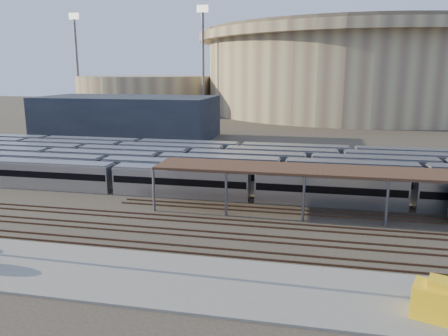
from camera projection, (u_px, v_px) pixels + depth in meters
ground at (219, 219)px, 48.27m from camera, size 420.00×420.00×0.00m
apron at (117, 274)px, 34.92m from camera, size 50.00×9.00×0.20m
subway_trains at (235, 167)px, 65.87m from camera, size 127.26×23.90×3.60m
inspection_shed at (427, 176)px, 46.62m from camera, size 60.30×6.00×5.30m
empty_tracks at (208, 234)px, 43.48m from camera, size 170.00×9.62×0.18m
stadium at (356, 70)px, 173.49m from camera, size 124.00×124.00×32.50m
secondary_arena at (146, 93)px, 182.95m from camera, size 56.00×56.00×14.00m
service_building at (128, 117)px, 106.73m from camera, size 42.00×20.00×10.00m
floodlight_0 at (203, 58)px, 154.89m from camera, size 4.00×1.00×38.40m
floodlight_1 at (77, 59)px, 175.42m from camera, size 4.00×1.00×38.40m
floodlight_3 at (273, 61)px, 198.68m from camera, size 4.00×1.00×38.40m
yellow_equipment at (441, 303)px, 28.30m from camera, size 3.97×3.17×2.16m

